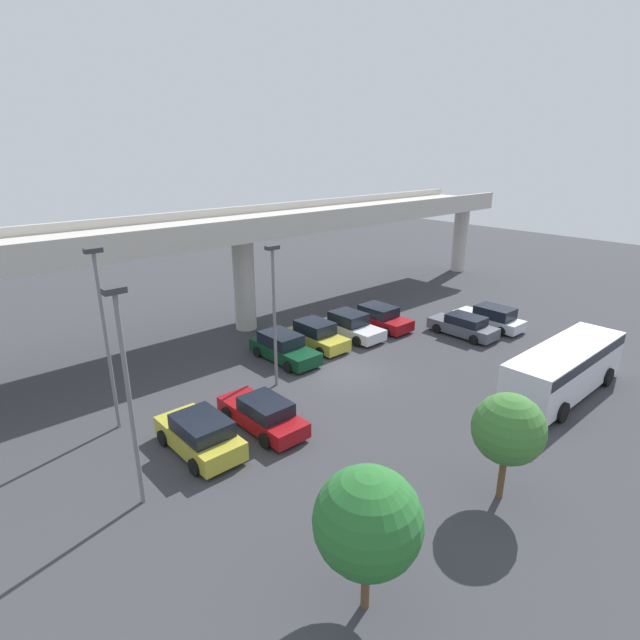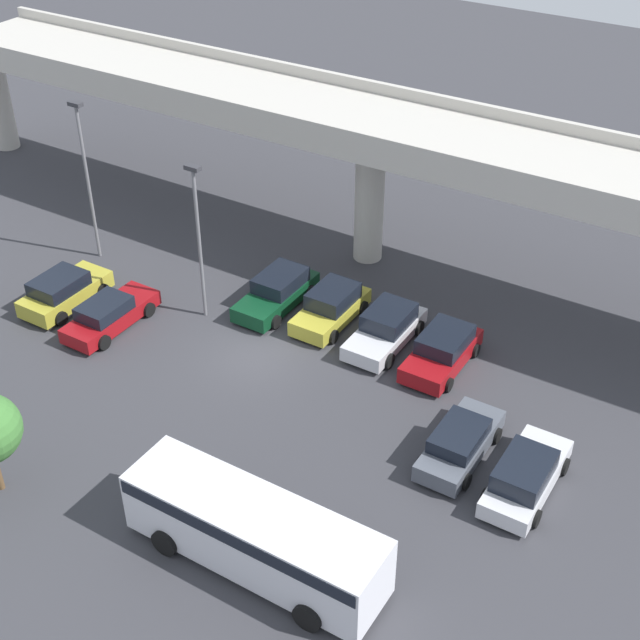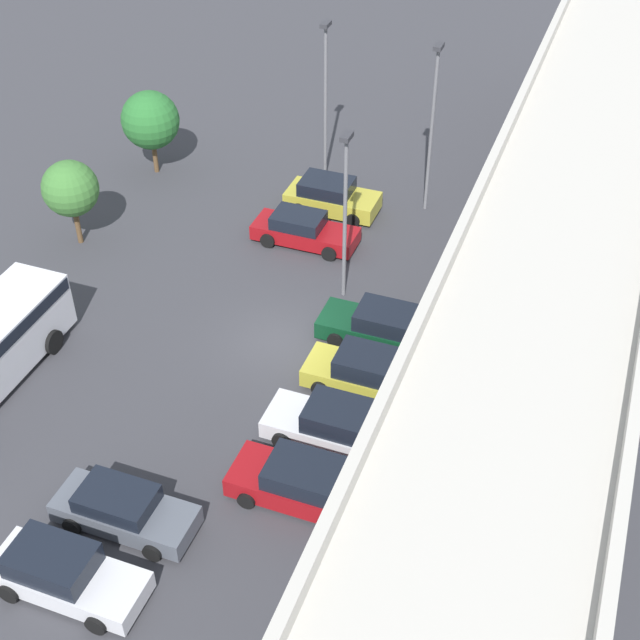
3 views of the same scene
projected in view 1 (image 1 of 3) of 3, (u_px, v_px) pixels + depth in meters
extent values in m
plane|color=#38383D|center=(345.00, 372.00, 28.11)|extent=(111.75, 111.75, 0.00)
cube|color=#BCB7AD|center=(241.00, 228.00, 32.68)|extent=(52.15, 6.08, 0.90)
cube|color=#BCB7AD|center=(267.00, 221.00, 30.42)|extent=(52.15, 0.30, 0.55)
cube|color=#BCB7AD|center=(218.00, 212.00, 34.47)|extent=(52.15, 0.30, 0.55)
cylinder|color=#BCB7AD|center=(244.00, 283.00, 33.90)|extent=(1.45, 1.45, 6.57)
cylinder|color=#BCB7AD|center=(460.00, 239.00, 50.41)|extent=(1.45, 1.45, 6.57)
cube|color=gold|center=(199.00, 438.00, 20.70)|extent=(1.93, 4.40, 0.79)
cube|color=black|center=(202.00, 425.00, 20.25)|extent=(1.77, 2.42, 0.64)
cylinder|color=black|center=(163.00, 438.00, 21.11)|extent=(0.22, 0.68, 0.68)
cylinder|color=black|center=(204.00, 422.00, 22.36)|extent=(0.22, 0.68, 0.68)
cylinder|color=black|center=(195.00, 467.00, 19.20)|extent=(0.22, 0.68, 0.68)
cylinder|color=black|center=(238.00, 447.00, 20.44)|extent=(0.22, 0.68, 0.68)
cube|color=maroon|center=(262.00, 416.00, 22.47)|extent=(1.75, 4.79, 0.68)
cube|color=black|center=(266.00, 406.00, 22.02)|extent=(1.61, 2.27, 0.59)
cylinder|color=black|center=(227.00, 414.00, 23.00)|extent=(0.22, 0.68, 0.68)
cylinder|color=black|center=(259.00, 402.00, 24.14)|extent=(0.22, 0.68, 0.68)
cylinder|color=black|center=(265.00, 441.00, 20.92)|extent=(0.22, 0.68, 0.68)
cylinder|color=black|center=(298.00, 426.00, 22.05)|extent=(0.22, 0.68, 0.68)
cube|color=#0C381E|center=(285.00, 351.00, 29.56)|extent=(1.85, 4.75, 0.73)
cube|color=black|center=(281.00, 339.00, 29.59)|extent=(1.70, 2.48, 0.69)
cylinder|color=black|center=(313.00, 358.00, 29.20)|extent=(0.22, 0.65, 0.65)
cylinder|color=black|center=(288.00, 367.00, 28.00)|extent=(0.22, 0.65, 0.65)
cylinder|color=black|center=(282.00, 344.00, 31.26)|extent=(0.22, 0.65, 0.65)
cylinder|color=black|center=(257.00, 352.00, 30.06)|extent=(0.22, 0.65, 0.65)
cube|color=gold|center=(317.00, 339.00, 31.51)|extent=(1.84, 4.32, 0.72)
cube|color=black|center=(315.00, 327.00, 31.42)|extent=(1.69, 2.32, 0.76)
cylinder|color=black|center=(342.00, 344.00, 31.24)|extent=(0.22, 0.64, 0.64)
cylinder|color=black|center=(320.00, 352.00, 30.05)|extent=(0.22, 0.64, 0.64)
cylinder|color=black|center=(314.00, 333.00, 33.12)|extent=(0.22, 0.64, 0.64)
cylinder|color=black|center=(292.00, 340.00, 31.93)|extent=(0.22, 0.64, 0.64)
cube|color=silver|center=(352.00, 329.00, 33.20)|extent=(1.90, 4.58, 0.68)
cube|color=black|center=(348.00, 318.00, 33.19)|extent=(1.75, 2.28, 0.76)
cylinder|color=black|center=(377.00, 334.00, 32.88)|extent=(0.22, 0.69, 0.69)
cylinder|color=black|center=(357.00, 341.00, 31.65)|extent=(0.22, 0.69, 0.69)
cylinder|color=black|center=(347.00, 323.00, 34.87)|extent=(0.22, 0.69, 0.69)
cylinder|color=black|center=(327.00, 330.00, 33.64)|extent=(0.22, 0.69, 0.69)
cube|color=maroon|center=(381.00, 321.00, 34.87)|extent=(1.93, 4.43, 0.72)
cube|color=black|center=(378.00, 310.00, 34.82)|extent=(1.77, 2.43, 0.66)
cylinder|color=black|center=(405.00, 325.00, 34.60)|extent=(0.22, 0.60, 0.60)
cylinder|color=black|center=(386.00, 332.00, 33.35)|extent=(0.22, 0.60, 0.60)
cylinder|color=black|center=(376.00, 316.00, 36.53)|extent=(0.22, 0.60, 0.60)
cylinder|color=black|center=(357.00, 322.00, 35.28)|extent=(0.22, 0.60, 0.60)
cube|color=#515660|center=(462.00, 328.00, 33.48)|extent=(1.73, 4.59, 0.71)
cube|color=black|center=(466.00, 320.00, 33.12)|extent=(1.59, 2.39, 0.56)
cylinder|color=black|center=(437.00, 329.00, 33.98)|extent=(0.22, 0.63, 0.63)
cylinder|color=black|center=(452.00, 323.00, 35.11)|extent=(0.22, 0.63, 0.63)
cylinder|color=black|center=(474.00, 340.00, 31.99)|extent=(0.22, 0.63, 0.63)
cylinder|color=black|center=(488.00, 333.00, 33.11)|extent=(0.22, 0.63, 0.63)
cube|color=silver|center=(488.00, 320.00, 34.96)|extent=(1.82, 4.76, 0.67)
cube|color=black|center=(495.00, 312.00, 34.43)|extent=(1.68, 2.47, 0.75)
cylinder|color=black|center=(462.00, 321.00, 35.47)|extent=(0.22, 0.66, 0.66)
cylinder|color=black|center=(477.00, 315.00, 36.65)|extent=(0.22, 0.66, 0.66)
cylinder|color=black|center=(501.00, 331.00, 33.40)|extent=(0.22, 0.66, 0.66)
cylinder|color=black|center=(514.00, 325.00, 34.58)|extent=(0.22, 0.66, 0.66)
cube|color=silver|center=(565.00, 368.00, 25.20)|extent=(8.97, 2.40, 2.29)
cube|color=black|center=(567.00, 354.00, 24.93)|extent=(8.79, 2.44, 0.50)
cylinder|color=black|center=(561.00, 363.00, 28.12)|extent=(0.98, 0.29, 0.98)
cylinder|color=black|center=(608.00, 377.00, 26.40)|extent=(0.98, 0.29, 0.98)
cylinder|color=black|center=(512.00, 394.00, 24.60)|extent=(0.98, 0.29, 0.98)
cylinder|color=black|center=(562.00, 412.00, 22.88)|extent=(0.98, 0.29, 0.98)
cylinder|color=slate|center=(275.00, 320.00, 25.42)|extent=(0.16, 0.16, 7.29)
cube|color=#333338|center=(272.00, 248.00, 24.19)|extent=(0.70, 0.35, 0.20)
cylinder|color=slate|center=(107.00, 345.00, 21.32)|extent=(0.16, 0.16, 7.98)
cube|color=#333338|center=(93.00, 250.00, 19.98)|extent=(0.70, 0.35, 0.20)
cylinder|color=slate|center=(130.00, 405.00, 16.56)|extent=(0.16, 0.16, 7.73)
cube|color=#333338|center=(114.00, 291.00, 15.27)|extent=(0.70, 0.35, 0.20)
cylinder|color=brown|center=(365.00, 583.00, 13.48)|extent=(0.24, 0.24, 1.65)
sphere|color=#286B2D|center=(368.00, 521.00, 12.81)|extent=(2.90, 2.90, 2.90)
cylinder|color=brown|center=(502.00, 476.00, 17.79)|extent=(0.24, 0.24, 1.75)
sphere|color=#3D7533|center=(508.00, 429.00, 17.16)|extent=(2.51, 2.51, 2.51)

